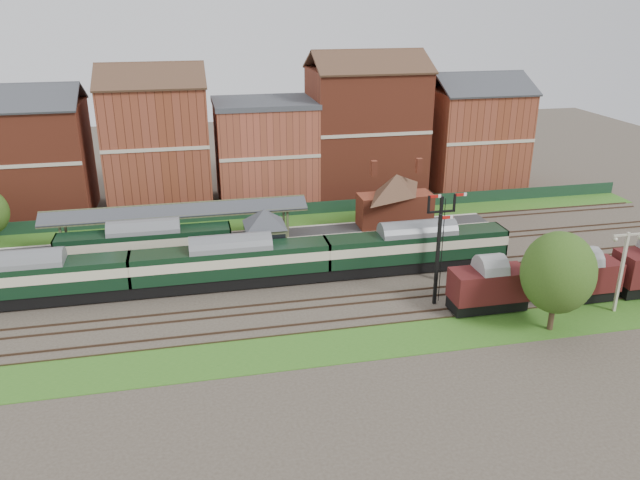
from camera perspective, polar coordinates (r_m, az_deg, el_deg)
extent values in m
plane|color=#473D33|center=(57.48, -1.55, -3.65)|extent=(160.00, 160.00, 0.00)
cube|color=#2D6619|center=(72.09, -3.92, 1.65)|extent=(90.00, 4.50, 0.06)
cube|color=#2D6619|center=(47.09, 1.21, -9.68)|extent=(90.00, 5.00, 0.06)
cube|color=#193823|center=(73.73, -4.17, 2.69)|extent=(90.00, 0.12, 1.50)
cube|color=#2D2D2D|center=(65.60, -7.44, -0.09)|extent=(55.00, 3.40, 1.00)
cube|color=#616E4E|center=(59.52, -4.99, -1.56)|extent=(3.40, 3.20, 2.40)
cube|color=#505636|center=(58.70, -5.05, 0.42)|extent=(3.60, 3.40, 2.00)
pyramid|color=#383A3F|center=(58.08, -5.11, 2.08)|extent=(5.40, 5.40, 1.60)
cube|color=brown|center=(60.95, 2.49, -1.03)|extent=(3.00, 2.40, 2.20)
cube|color=#4C3323|center=(59.83, 2.67, 0.02)|extent=(3.20, 1.34, 0.79)
cube|color=#4C3323|center=(61.00, 2.36, 0.46)|extent=(3.20, 1.34, 0.79)
cube|color=brown|center=(68.14, 6.85, 2.78)|extent=(8.00, 3.00, 3.50)
pyramid|color=#4C3323|center=(67.29, 6.96, 5.08)|extent=(8.10, 8.10, 2.20)
cube|color=brown|center=(66.39, 4.92, 5.38)|extent=(0.60, 0.60, 1.60)
cube|color=brown|center=(67.99, 8.98, 5.58)|extent=(0.60, 0.60, 1.60)
cube|color=#505636|center=(64.68, -22.58, 0.15)|extent=(0.22, 0.22, 3.40)
cube|color=#505636|center=(66.59, -3.35, 2.40)|extent=(0.22, 0.22, 3.40)
cube|color=#383A3F|center=(63.19, -12.97, 2.64)|extent=(26.00, 1.99, 0.90)
cube|color=#383A3F|center=(64.99, -12.97, 3.17)|extent=(26.00, 1.99, 0.90)
cube|color=#505636|center=(63.97, -13.00, 3.23)|extent=(26.00, 0.20, 0.20)
cube|color=black|center=(56.98, 10.83, 0.10)|extent=(0.25, 0.25, 8.00)
cube|color=black|center=(56.11, 11.01, 2.57)|extent=(2.60, 0.18, 0.18)
cube|color=#B2140F|center=(55.42, 10.49, 3.95)|extent=(1.10, 0.08, 0.25)
cube|color=#B2140F|center=(56.36, 12.76, 4.07)|extent=(1.10, 0.08, 0.25)
cube|color=black|center=(52.41, 10.67, -1.82)|extent=(0.25, 0.25, 8.00)
cube|color=#B2140F|center=(51.30, 11.52, 2.04)|extent=(1.10, 0.08, 0.25)
cube|color=beige|center=(55.96, 25.81, -2.72)|extent=(0.22, 0.22, 7.00)
cube|color=beige|center=(54.81, 26.36, 0.44)|extent=(2.60, 0.15, 0.15)
cube|color=brown|center=(80.43, -25.34, 6.53)|extent=(14.00, 10.00, 13.00)
cube|color=brown|center=(78.12, -14.64, 8.27)|extent=(12.00, 10.00, 15.00)
cube|color=#A34B34|center=(78.95, -5.01, 7.89)|extent=(12.00, 10.00, 12.00)
cube|color=brown|center=(81.11, 4.21, 9.73)|extent=(14.00, 10.00, 16.00)
cube|color=brown|center=(86.77, 13.86, 8.93)|extent=(12.00, 10.00, 13.00)
cube|color=black|center=(58.19, -25.32, -4.78)|extent=(17.34, 2.43, 1.06)
cube|color=black|center=(57.49, -25.60, -3.18)|extent=(17.34, 2.70, 2.50)
cube|color=beige|center=(57.37, -25.65, -2.91)|extent=(17.36, 2.74, 0.87)
cube|color=slate|center=(56.97, -25.82, -1.90)|extent=(17.34, 2.70, 0.58)
cube|color=black|center=(56.48, -8.01, -3.57)|extent=(17.34, 2.43, 1.06)
cube|color=black|center=(55.76, -8.10, -1.91)|extent=(17.34, 2.70, 2.50)
cube|color=beige|center=(55.64, -8.12, -1.63)|extent=(17.36, 2.74, 0.87)
cube|color=slate|center=(55.23, -8.18, -0.58)|extent=(17.34, 2.70, 0.58)
cube|color=black|center=(59.96, 8.72, -2.08)|extent=(17.34, 2.43, 1.06)
cube|color=black|center=(59.28, 8.82, -0.50)|extent=(17.34, 2.70, 2.50)
cube|color=beige|center=(59.17, 8.84, -0.23)|extent=(17.36, 2.74, 0.87)
cube|color=slate|center=(58.78, 8.90, 0.76)|extent=(17.34, 2.70, 0.58)
cube|color=black|center=(62.55, -15.54, -1.67)|extent=(16.28, 2.28, 1.00)
cube|color=black|center=(61.93, -15.69, -0.24)|extent=(16.28, 2.53, 2.35)
cube|color=beige|center=(61.83, -15.71, 0.00)|extent=(16.30, 2.57, 0.81)
cube|color=slate|center=(61.48, -15.81, 0.89)|extent=(16.28, 2.53, 0.54)
cube|color=black|center=(53.70, 14.99, -5.58)|extent=(6.26, 2.31, 0.94)
cube|color=#4D1616|center=(52.97, 15.16, -3.92)|extent=(6.26, 2.71, 2.50)
cube|color=gray|center=(52.41, 15.31, -2.56)|extent=(6.26, 2.71, 0.46)
cube|color=black|center=(57.94, 22.61, -4.53)|extent=(6.12, 2.25, 0.92)
cube|color=#4D1616|center=(57.27, 22.84, -3.01)|extent=(6.12, 2.65, 2.45)
cube|color=gray|center=(56.77, 23.04, -1.77)|extent=(6.12, 2.65, 0.45)
cylinder|color=#382619|center=(51.60, 20.50, -5.86)|extent=(0.44, 0.44, 3.77)
ellipsoid|color=#234513|center=(50.36, 20.94, -2.80)|extent=(5.55, 5.55, 6.38)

